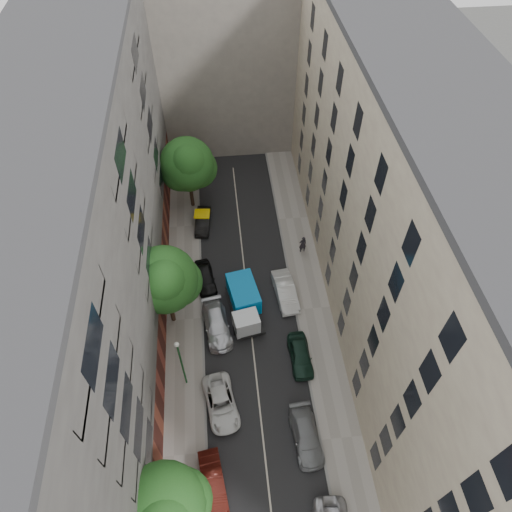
{
  "coord_description": "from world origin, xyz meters",
  "views": [
    {
      "loc": [
        -1.62,
        -21.3,
        32.99
      ],
      "look_at": [
        0.72,
        1.43,
        6.0
      ],
      "focal_mm": 32.0,
      "sensor_mm": 36.0,
      "label": 1
    }
  ],
  "objects": [
    {
      "name": "tarp_truck",
      "position": [
        -0.38,
        0.32,
        1.38
      ],
      "size": [
        3.05,
        5.75,
        2.51
      ],
      "rotation": [
        0.0,
        0.0,
        0.18
      ],
      "color": "black",
      "rests_on": "ground"
    },
    {
      "name": "tree_mid",
      "position": [
        -6.3,
        -0.01,
        5.52
      ],
      "size": [
        5.5,
        5.26,
        8.23
      ],
      "color": "#382619",
      "rests_on": "sidewalk_left"
    },
    {
      "name": "car_left_3",
      "position": [
        -2.8,
        -1.17,
        0.71
      ],
      "size": [
        2.68,
        5.16,
        1.43
      ],
      "primitive_type": "imported",
      "rotation": [
        0.0,
        0.0,
        0.14
      ],
      "color": "silver",
      "rests_on": "ground"
    },
    {
      "name": "car_right_1",
      "position": [
        2.98,
        -10.8,
        0.65
      ],
      "size": [
        2.12,
        4.59,
        1.3
      ],
      "primitive_type": "imported",
      "rotation": [
        0.0,
        0.0,
        0.07
      ],
      "color": "slate",
      "rests_on": "ground"
    },
    {
      "name": "building_left",
      "position": [
        -11.0,
        0.0,
        10.0
      ],
      "size": [
        8.0,
        44.0,
        20.0
      ],
      "primitive_type": "cube",
      "color": "#454240",
      "rests_on": "ground"
    },
    {
      "name": "tree_far",
      "position": [
        -4.5,
        13.89,
        5.31
      ],
      "size": [
        5.49,
        5.24,
        7.97
      ],
      "color": "#382619",
      "rests_on": "sidewalk_left"
    },
    {
      "name": "building_right",
      "position": [
        11.0,
        0.0,
        10.0
      ],
      "size": [
        8.0,
        44.0,
        20.0
      ],
      "primitive_type": "cube",
      "color": "beige",
      "rests_on": "ground"
    },
    {
      "name": "ground",
      "position": [
        0.0,
        0.0,
        0.0
      ],
      "size": [
        120.0,
        120.0,
        0.0
      ],
      "primitive_type": "plane",
      "color": "#4C4C49",
      "rests_on": "ground"
    },
    {
      "name": "tree_near",
      "position": [
        -6.0,
        -15.35,
        5.19
      ],
      "size": [
        5.08,
        4.78,
        7.67
      ],
      "color": "#382619",
      "rests_on": "sidewalk_left"
    },
    {
      "name": "road_surface",
      "position": [
        0.0,
        0.0,
        0.01
      ],
      "size": [
        8.0,
        44.0,
        0.02
      ],
      "primitive_type": "cube",
      "color": "black",
      "rests_on": "ground"
    },
    {
      "name": "car_right_2",
      "position": [
        3.6,
        -4.6,
        0.69
      ],
      "size": [
        1.73,
        4.09,
        1.38
      ],
      "primitive_type": "imported",
      "rotation": [
        0.0,
        0.0,
        0.02
      ],
      "color": "black",
      "rests_on": "ground"
    },
    {
      "name": "sidewalk_right",
      "position": [
        5.5,
        0.0,
        0.07
      ],
      "size": [
        3.0,
        44.0,
        0.15
      ],
      "primitive_type": "cube",
      "color": "gray",
      "rests_on": "ground"
    },
    {
      "name": "car_left_2",
      "position": [
        -2.8,
        -7.8,
        0.65
      ],
      "size": [
        2.89,
        4.95,
        1.29
      ],
      "primitive_type": "imported",
      "rotation": [
        0.0,
        0.0,
        0.17
      ],
      "color": "silver",
      "rests_on": "ground"
    },
    {
      "name": "car_right_3",
      "position": [
        3.31,
        1.6,
        0.75
      ],
      "size": [
        2.06,
        4.68,
        1.49
      ],
      "primitive_type": "imported",
      "rotation": [
        0.0,
        0.0,
        0.11
      ],
      "color": "silver",
      "rests_on": "ground"
    },
    {
      "name": "car_left_4",
      "position": [
        -3.6,
        3.83,
        0.69
      ],
      "size": [
        2.23,
        4.24,
        1.38
      ],
      "primitive_type": "imported",
      "rotation": [
        0.0,
        0.0,
        0.15
      ],
      "color": "black",
      "rests_on": "ground"
    },
    {
      "name": "lamp_post",
      "position": [
        -5.35,
        -5.68,
        3.86
      ],
      "size": [
        0.36,
        0.36,
        5.96
      ],
      "color": "#185425",
      "rests_on": "sidewalk_left"
    },
    {
      "name": "pedestrian",
      "position": [
        5.66,
        6.52,
        1.12
      ],
      "size": [
        0.76,
        0.55,
        1.93
      ],
      "primitive_type": "imported",
      "rotation": [
        0.0,
        0.0,
        3.28
      ],
      "color": "black",
      "rests_on": "sidewalk_right"
    },
    {
      "name": "sidewalk_left",
      "position": [
        -5.5,
        0.0,
        0.07
      ],
      "size": [
        3.0,
        44.0,
        0.15
      ],
      "primitive_type": "cube",
      "color": "gray",
      "rests_on": "ground"
    },
    {
      "name": "building_endcap",
      "position": [
        0.0,
        28.0,
        9.0
      ],
      "size": [
        18.0,
        12.0,
        18.0
      ],
      "primitive_type": "cube",
      "color": "gray",
      "rests_on": "ground"
    },
    {
      "name": "car_left_1",
      "position": [
        -3.6,
        -13.03,
        0.66
      ],
      "size": [
        1.97,
        4.18,
        1.33
      ],
      "primitive_type": "imported",
      "rotation": [
        0.0,
        0.0,
        0.14
      ],
      "color": "#49140E",
      "rests_on": "ground"
    },
    {
      "name": "car_left_5",
      "position": [
        -3.6,
        11.0,
        0.65
      ],
      "size": [
        1.78,
        4.06,
        1.3
      ],
      "primitive_type": "imported",
      "rotation": [
        0.0,
        0.0,
        -0.11
      ],
      "color": "black",
      "rests_on": "ground"
    }
  ]
}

